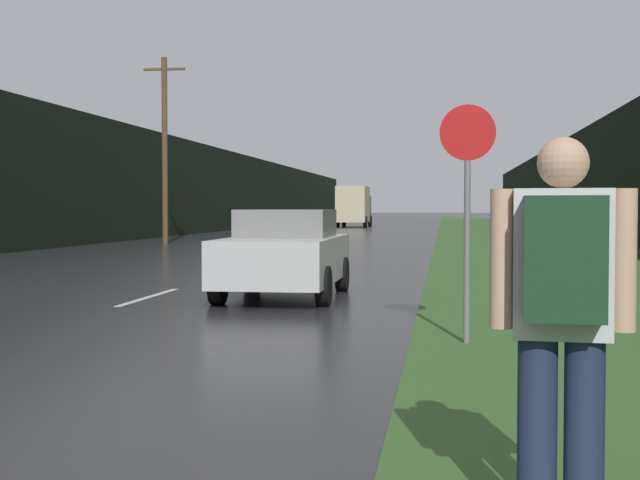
# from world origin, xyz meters

# --- Properties ---
(grass_verge) EXTENTS (6.00, 240.00, 0.02)m
(grass_verge) POSITION_xyz_m (7.58, 40.00, 0.01)
(grass_verge) COLOR #386028
(grass_verge) RESTS_ON ground_plane
(lane_stripe_c) EXTENTS (0.12, 3.00, 0.01)m
(lane_stripe_c) POSITION_xyz_m (0.00, 14.68, 0.00)
(lane_stripe_c) COLOR silver
(lane_stripe_c) RESTS_ON ground_plane
(lane_stripe_d) EXTENTS (0.12, 3.00, 0.01)m
(lane_stripe_d) POSITION_xyz_m (0.00, 21.68, 0.00)
(lane_stripe_d) COLOR silver
(lane_stripe_d) RESTS_ON ground_plane
(lane_stripe_e) EXTENTS (0.12, 3.00, 0.01)m
(lane_stripe_e) POSITION_xyz_m (0.00, 28.68, 0.00)
(lane_stripe_e) COLOR silver
(lane_stripe_e) RESTS_ON ground_plane
(treeline_far_side) EXTENTS (2.00, 140.00, 5.42)m
(treeline_far_side) POSITION_xyz_m (-10.58, 50.00, 2.71)
(treeline_far_side) COLOR black
(treeline_far_side) RESTS_ON ground_plane
(treeline_near_side) EXTENTS (2.00, 140.00, 5.96)m
(treeline_near_side) POSITION_xyz_m (13.58, 50.00, 2.98)
(treeline_near_side) COLOR black
(treeline_near_side) RESTS_ON ground_plane
(utility_pole_far) EXTENTS (1.80, 0.24, 7.86)m
(utility_pole_far) POSITION_xyz_m (-6.79, 36.66, 4.06)
(utility_pole_far) COLOR #4C3823
(utility_pole_far) RESTS_ON ground_plane
(stop_sign) EXTENTS (0.61, 0.07, 2.64)m
(stop_sign) POSITION_xyz_m (5.20, 10.08, 1.58)
(stop_sign) COLOR slate
(stop_sign) RESTS_ON ground_plane
(hitchhiker_with_backpack) EXTENTS (0.63, 0.45, 1.82)m
(hitchhiker_with_backpack) POSITION_xyz_m (5.47, 4.22, 1.04)
(hitchhiker_with_backpack) COLOR #1E2847
(hitchhiker_with_backpack) RESTS_ON ground_plane
(car_passing_near) EXTENTS (1.86, 4.04, 1.48)m
(car_passing_near) POSITION_xyz_m (2.29, 14.97, 0.74)
(car_passing_near) COLOR #BCBCBC
(car_passing_near) RESTS_ON ground_plane
(delivery_truck) EXTENTS (2.46, 6.99, 3.24)m
(delivery_truck) POSITION_xyz_m (-2.29, 71.82, 1.71)
(delivery_truck) COLOR #6E684F
(delivery_truck) RESTS_ON ground_plane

